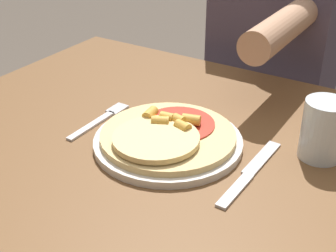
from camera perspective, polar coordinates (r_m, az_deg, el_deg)
dining_table at (r=0.89m, az=1.89°, el=-9.96°), size 1.12×0.86×0.74m
plate at (r=0.86m, az=-0.00°, el=-1.93°), size 0.27×0.27×0.01m
pizza at (r=0.84m, az=-0.21°, el=-1.05°), size 0.25×0.25×0.04m
fork at (r=0.95m, az=-8.09°, el=0.86°), size 0.03×0.18×0.00m
knife at (r=0.79m, az=9.88°, el=-5.69°), size 0.03×0.22×0.00m
drinking_glass at (r=0.84m, az=18.40°, el=-0.44°), size 0.07×0.07×0.11m
person_diner at (r=1.37m, az=12.57°, el=6.84°), size 0.32×0.52×1.19m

